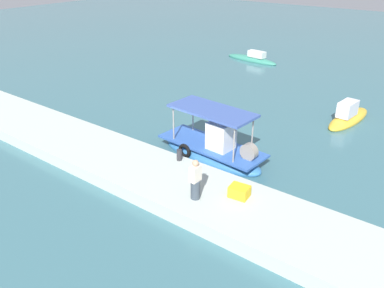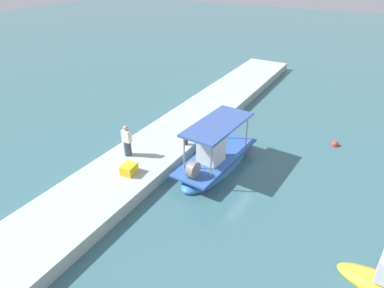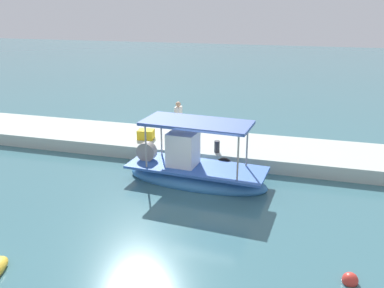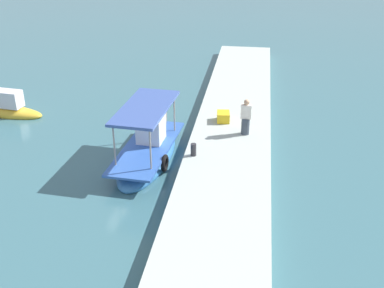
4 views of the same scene
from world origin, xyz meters
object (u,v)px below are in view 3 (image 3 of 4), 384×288
(fisherman_near_bollard, at_px, (178,120))
(marker_buoy, at_px, (350,280))
(cargo_crate, at_px, (146,134))
(main_fishing_boat, at_px, (194,171))
(mooring_bollard, at_px, (217,147))

(fisherman_near_bollard, relative_size, marker_buoy, 4.08)
(fisherman_near_bollard, xyz_separation_m, cargo_crate, (1.30, 1.11, -0.53))
(fisherman_near_bollard, height_order, cargo_crate, fisherman_near_bollard)
(cargo_crate, xyz_separation_m, marker_buoy, (-8.82, 7.95, -0.74))
(main_fishing_boat, xyz_separation_m, cargo_crate, (3.27, -2.96, 0.36))
(main_fishing_boat, relative_size, mooring_bollard, 11.09)
(mooring_bollard, relative_size, cargo_crate, 0.71)
(cargo_crate, distance_m, marker_buoy, 11.90)
(main_fishing_boat, xyz_separation_m, marker_buoy, (-5.55, 4.99, -0.39))
(mooring_bollard, xyz_separation_m, marker_buoy, (-5.09, 7.03, -0.78))
(mooring_bollard, xyz_separation_m, cargo_crate, (3.73, -0.92, -0.04))
(main_fishing_boat, height_order, mooring_bollard, main_fishing_boat)
(marker_buoy, bearing_deg, mooring_bollard, -54.11)
(mooring_bollard, bearing_deg, marker_buoy, 125.89)
(fisherman_near_bollard, distance_m, mooring_bollard, 3.21)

